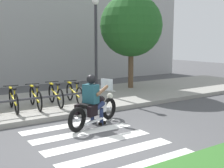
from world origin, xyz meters
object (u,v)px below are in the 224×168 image
at_px(bicycle_4, 35,98).
at_px(bike_rack, 18,101).
at_px(motorcycle, 95,109).
at_px(tree_near_rack, 131,26).
at_px(bicycle_3, 14,100).
at_px(bicycle_6, 74,93).
at_px(street_lamp, 96,38).
at_px(rider, 93,96).
at_px(bicycle_5, 56,95).

bearing_deg(bicycle_4, bike_rack, -142.07).
relative_size(motorcycle, tree_near_rack, 0.45).
height_order(motorcycle, bicycle_3, motorcycle).
bearing_deg(bicycle_6, street_lamp, 37.70).
height_order(rider, bicycle_4, rider).
relative_size(bicycle_6, tree_near_rack, 0.37).
bearing_deg(bicycle_4, tree_near_rack, 17.84).
xyz_separation_m(bicycle_6, street_lamp, (1.66, 1.28, 1.99)).
relative_size(motorcycle, bike_rack, 0.42).
bearing_deg(bicycle_6, bicycle_5, -179.98).
distance_m(bicycle_5, bicycle_6, 0.71).
distance_m(street_lamp, tree_near_rack, 2.25).
distance_m(bike_rack, street_lamp, 4.63).
xyz_separation_m(bicycle_5, bike_rack, (-1.42, -0.55, 0.06)).
relative_size(street_lamp, tree_near_rack, 0.90).
xyz_separation_m(rider, bicycle_3, (-1.55, 2.34, -0.33)).
xyz_separation_m(rider, bicycle_6, (0.58, 2.34, -0.33)).
distance_m(rider, street_lamp, 4.57).
relative_size(bicycle_3, tree_near_rack, 0.38).
relative_size(bicycle_6, street_lamp, 0.41).
bearing_deg(rider, bike_rack, 130.93).
bearing_deg(tree_near_rack, bicycle_6, -156.13).
relative_size(motorcycle, street_lamp, 0.50).
xyz_separation_m(motorcycle, bike_rack, (-1.62, 1.76, 0.11)).
bearing_deg(bicycle_5, tree_near_rack, 20.44).
height_order(bicycle_4, bike_rack, bicycle_4).
relative_size(bicycle_4, bicycle_6, 1.02).
height_order(bicycle_6, bike_rack, bicycle_6).
distance_m(bicycle_6, bike_rack, 2.20).
bearing_deg(bicycle_3, bike_rack, -90.04).
bearing_deg(tree_near_rack, bicycle_4, -162.16).
distance_m(bicycle_3, tree_near_rack, 6.68).
bearing_deg(street_lamp, tree_near_rack, 10.58).
distance_m(bicycle_3, bike_rack, 0.56).
height_order(bicycle_4, bicycle_5, bicycle_5).
xyz_separation_m(motorcycle, bicycle_6, (0.51, 2.32, 0.04)).
relative_size(bicycle_3, bike_rack, 0.35).
relative_size(bicycle_5, street_lamp, 0.42).
xyz_separation_m(street_lamp, tree_near_rack, (2.14, 0.40, 0.58)).
bearing_deg(tree_near_rack, motorcycle, -137.13).
relative_size(rider, bicycle_5, 0.85).
distance_m(rider, bicycle_4, 2.51).
distance_m(motorcycle, bicycle_6, 2.37).
relative_size(rider, bicycle_3, 0.85).
bearing_deg(street_lamp, bicycle_3, -161.33).
height_order(bicycle_3, bicycle_4, bicycle_4).
distance_m(bicycle_3, bicycle_6, 2.13).
relative_size(bike_rack, tree_near_rack, 1.07).
height_order(rider, street_lamp, street_lamp).
relative_size(motorcycle, bicycle_6, 1.21).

